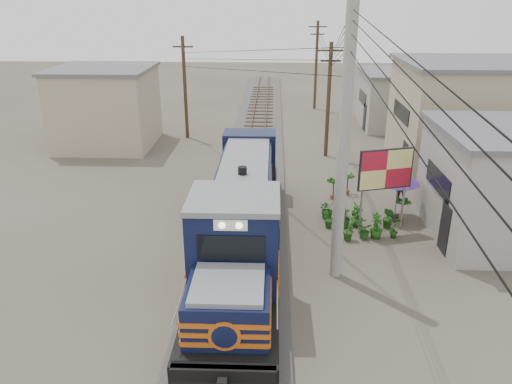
{
  "coord_description": "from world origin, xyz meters",
  "views": [
    {
      "loc": [
        1.17,
        -16.51,
        9.64
      ],
      "look_at": [
        0.5,
        2.11,
        2.2
      ],
      "focal_mm": 35.0,
      "sensor_mm": 36.0,
      "label": 1
    }
  ],
  "objects_px": {
    "market_umbrella": "(399,178)",
    "vendor": "(402,186)",
    "billboard": "(386,171)",
    "locomotive": "(242,216)"
  },
  "relations": [
    {
      "from": "market_umbrella",
      "to": "billboard",
      "type": "bearing_deg",
      "value": -123.43
    },
    {
      "from": "billboard",
      "to": "locomotive",
      "type": "bearing_deg",
      "value": -174.38
    },
    {
      "from": "vendor",
      "to": "market_umbrella",
      "type": "bearing_deg",
      "value": 72.12
    },
    {
      "from": "market_umbrella",
      "to": "vendor",
      "type": "bearing_deg",
      "value": 70.48
    },
    {
      "from": "locomotive",
      "to": "vendor",
      "type": "height_order",
      "value": "locomotive"
    },
    {
      "from": "locomotive",
      "to": "market_umbrella",
      "type": "distance_m",
      "value": 7.82
    },
    {
      "from": "vendor",
      "to": "locomotive",
      "type": "bearing_deg",
      "value": 39.57
    },
    {
      "from": "market_umbrella",
      "to": "vendor",
      "type": "relative_size",
      "value": 1.66
    },
    {
      "from": "billboard",
      "to": "market_umbrella",
      "type": "height_order",
      "value": "billboard"
    },
    {
      "from": "billboard",
      "to": "market_umbrella",
      "type": "relative_size",
      "value": 1.49
    }
  ]
}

